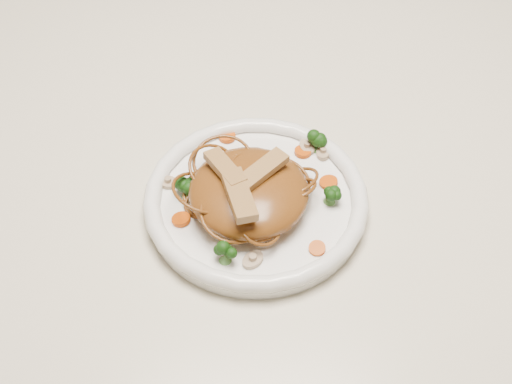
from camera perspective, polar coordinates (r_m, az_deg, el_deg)
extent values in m
cube|color=beige|center=(0.93, 1.88, 1.95)|extent=(1.20, 0.80, 0.04)
cylinder|color=white|center=(0.85, 0.00, -0.97)|extent=(0.30, 0.30, 0.02)
ellipsoid|color=brown|center=(0.82, -0.57, 0.00)|extent=(0.14, 0.14, 0.04)
cube|color=tan|center=(0.81, 0.54, 1.78)|extent=(0.06, 0.06, 0.01)
cube|color=tan|center=(0.81, -2.44, 1.86)|extent=(0.05, 0.07, 0.01)
cube|color=tan|center=(0.78, -1.33, -0.23)|extent=(0.04, 0.08, 0.01)
cylinder|color=#C74607|center=(0.89, 3.68, 3.16)|extent=(0.02, 0.02, 0.00)
cylinder|color=#C74607|center=(0.83, -5.85, -2.13)|extent=(0.02, 0.02, 0.00)
cylinder|color=#C74607|center=(0.86, 5.67, 0.74)|extent=(0.03, 0.03, 0.00)
cylinder|color=#C74607|center=(0.91, -2.26, 4.31)|extent=(0.02, 0.02, 0.00)
cylinder|color=#C74607|center=(0.80, 4.78, -4.39)|extent=(0.02, 0.02, 0.00)
cylinder|color=#C0AA90|center=(0.79, -0.26, -5.32)|extent=(0.04, 0.04, 0.01)
cylinder|color=#C0AA90|center=(0.89, 5.24, 3.05)|extent=(0.03, 0.03, 0.01)
cylinder|color=#C0AA90|center=(0.86, -6.84, 0.73)|extent=(0.03, 0.03, 0.01)
cylinder|color=#C0AA90|center=(0.90, 3.99, 3.49)|extent=(0.03, 0.03, 0.01)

